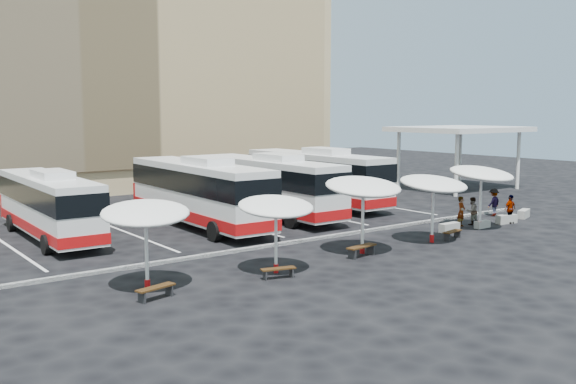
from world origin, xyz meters
TOP-DOWN VIEW (x-y plane):
  - ground at (0.00, 0.00)m, footprint 120.00×120.00m
  - sandstone_building at (0.00, 31.87)m, footprint 42.00×18.25m
  - service_canopy at (24.00, 10.00)m, footprint 10.00×8.00m
  - curb_divider at (0.00, 0.50)m, footprint 34.00×0.25m
  - bay_lines at (0.00, 8.00)m, footprint 24.15×12.00m
  - bus_0 at (-9.81, 9.00)m, footprint 2.84×11.36m
  - bus_1 at (-2.00, 7.40)m, footprint 3.20×12.74m
  - bus_2 at (3.14, 7.91)m, footprint 2.94×12.47m
  - bus_3 at (8.41, 9.76)m, footprint 3.06×12.75m
  - sunshade_0 at (-9.81, -2.84)m, footprint 4.17×4.19m
  - sunshade_1 at (-4.58, -3.66)m, footprint 3.71×3.74m
  - sunshade_2 at (0.69, -3.14)m, footprint 4.20×4.24m
  - sunshade_3 at (5.19, -3.41)m, footprint 3.55×3.59m
  - sunshade_4 at (10.19, -2.52)m, footprint 3.51×3.56m
  - wood_bench_0 at (-10.10, -4.18)m, footprint 1.55×0.74m
  - wood_bench_1 at (-5.04, -4.46)m, footprint 1.44×0.72m
  - wood_bench_2 at (0.16, -3.66)m, footprint 1.72×0.70m
  - wood_bench_3 at (6.64, -3.50)m, footprint 1.45×0.64m
  - conc_bench_0 at (8.10, -2.13)m, footprint 1.30×0.44m
  - conc_bench_1 at (10.54, -2.45)m, footprint 1.09×0.39m
  - conc_bench_2 at (12.88, -2.39)m, footprint 1.40×0.65m
  - conc_bench_3 at (15.42, -1.86)m, footprint 1.41×0.88m
  - passenger_0 at (9.91, -1.46)m, footprint 0.72×0.58m
  - passenger_1 at (10.88, -1.47)m, footprint 0.86×0.72m
  - passenger_2 at (13.03, -2.51)m, footprint 0.98×0.41m
  - passenger_3 at (14.47, -0.35)m, footprint 1.18×0.75m

SIDE VIEW (x-z plane):
  - ground at x=0.00m, z-range 0.00..0.00m
  - bay_lines at x=0.00m, z-range 0.00..0.01m
  - curb_divider at x=0.00m, z-range 0.00..0.15m
  - conc_bench_1 at x=10.54m, z-range 0.00..0.40m
  - conc_bench_0 at x=8.10m, z-range 0.00..0.48m
  - conc_bench_3 at x=15.42m, z-range 0.00..0.50m
  - conc_bench_2 at x=12.88m, z-range 0.00..0.50m
  - wood_bench_1 at x=-5.04m, z-range 0.11..0.54m
  - wood_bench_3 at x=6.64m, z-range 0.11..0.55m
  - wood_bench_0 at x=-10.10m, z-range 0.12..0.58m
  - wood_bench_2 at x=0.16m, z-range 0.14..0.65m
  - passenger_1 at x=10.88m, z-range 0.00..1.60m
  - passenger_2 at x=13.03m, z-range 0.00..1.68m
  - passenger_0 at x=9.91m, z-range 0.00..1.72m
  - passenger_3 at x=14.47m, z-range 0.00..1.73m
  - bus_0 at x=-9.81m, z-range 0.04..3.63m
  - bus_2 at x=3.14m, z-range 0.04..4.00m
  - bus_1 at x=-2.00m, z-range 0.04..4.07m
  - bus_3 at x=8.41m, z-range 0.04..4.08m
  - sunshade_1 at x=-4.58m, z-range 1.12..4.31m
  - sunshade_0 at x=-9.81m, z-range 1.17..4.52m
  - sunshade_3 at x=5.19m, z-range 1.21..4.66m
  - sunshade_4 at x=10.19m, z-range 1.26..4.88m
  - sunshade_2 at x=0.69m, z-range 1.27..4.89m
  - service_canopy at x=24.00m, z-range 2.27..7.47m
  - sandstone_building at x=0.00m, z-range -2.17..27.43m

